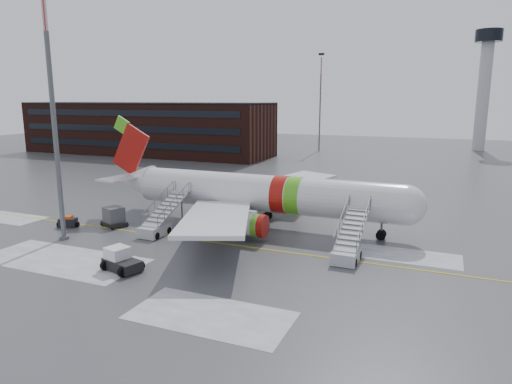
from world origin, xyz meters
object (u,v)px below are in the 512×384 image
at_px(pushback_tug, 121,260).
at_px(airliner, 255,193).
at_px(airstair_fwd, 348,246).
at_px(light_mast_near, 53,107).
at_px(uld_container, 114,217).
at_px(airstair_aft, 159,223).
at_px(baggage_tractor, 68,222).

bearing_deg(pushback_tug, airliner, 74.05).
relative_size(airstair_fwd, pushback_tug, 2.24).
bearing_deg(light_mast_near, uld_container, 75.98).
bearing_deg(light_mast_near, airstair_aft, 34.68).
distance_m(airliner, pushback_tug, 16.79).
xyz_separation_m(airstair_aft, baggage_tractor, (-10.12, -1.66, -0.57)).
bearing_deg(airstair_aft, airliner, 41.07).
bearing_deg(airstair_aft, baggage_tractor, -170.69).
distance_m(airliner, airstair_fwd, 13.15).
xyz_separation_m(airstair_fwd, pushback_tug, (-15.72, -9.41, -0.28)).
bearing_deg(airstair_fwd, baggage_tractor, -176.70).
relative_size(airliner, pushback_tug, 10.18).
distance_m(pushback_tug, baggage_tractor, 15.20).
bearing_deg(airliner, light_mast_near, -141.94).
bearing_deg(light_mast_near, airstair_fwd, 10.98).
bearing_deg(uld_container, airstair_aft, -4.39).
xyz_separation_m(pushback_tug, uld_container, (-8.85, 9.86, 0.16)).
bearing_deg(baggage_tractor, pushback_tug, -30.67).
relative_size(uld_container, baggage_tractor, 1.26).
xyz_separation_m(uld_container, baggage_tractor, (-4.22, -2.11, -0.46)).
relative_size(airstair_aft, uld_container, 2.58).
relative_size(uld_container, light_mast_near, 0.13).
xyz_separation_m(airliner, light_mast_near, (-14.78, -11.57, 8.94)).
relative_size(pushback_tug, uld_container, 1.16).
xyz_separation_m(airliner, airstair_aft, (-7.50, -6.54, -2.35)).
bearing_deg(pushback_tug, baggage_tractor, 149.33).
height_order(pushback_tug, light_mast_near, light_mast_near).
bearing_deg(pushback_tug, uld_container, 131.89).
height_order(airstair_fwd, uld_container, airstair_fwd).
distance_m(airliner, airstair_aft, 10.22).
distance_m(airstair_aft, light_mast_near, 14.34).
distance_m(pushback_tug, light_mast_near, 16.04).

